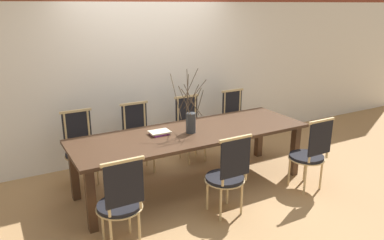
{
  "coord_description": "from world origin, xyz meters",
  "views": [
    {
      "loc": [
        -2.13,
        -3.82,
        2.25
      ],
      "look_at": [
        0.0,
        0.0,
        0.89
      ],
      "focal_mm": 35.0,
      "sensor_mm": 36.0,
      "label": 1
    }
  ],
  "objects_px": {
    "vase_centerpiece": "(191,121)",
    "chair_near_center": "(310,153)",
    "book_stack": "(159,133)",
    "dining_table": "(192,138)",
    "chair_far_center": "(191,127)"
  },
  "relations": [
    {
      "from": "book_stack",
      "to": "dining_table",
      "type": "bearing_deg",
      "value": -14.84
    },
    {
      "from": "vase_centerpiece",
      "to": "dining_table",
      "type": "bearing_deg",
      "value": 35.39
    },
    {
      "from": "dining_table",
      "to": "chair_far_center",
      "type": "distance_m",
      "value": 0.91
    },
    {
      "from": "chair_near_center",
      "to": "book_stack",
      "type": "relative_size",
      "value": 3.81
    },
    {
      "from": "vase_centerpiece",
      "to": "book_stack",
      "type": "distance_m",
      "value": 0.41
    },
    {
      "from": "vase_centerpiece",
      "to": "chair_near_center",
      "type": "bearing_deg",
      "value": -31.39
    },
    {
      "from": "chair_far_center",
      "to": "book_stack",
      "type": "relative_size",
      "value": 3.81
    },
    {
      "from": "dining_table",
      "to": "vase_centerpiece",
      "type": "height_order",
      "value": "vase_centerpiece"
    },
    {
      "from": "chair_near_center",
      "to": "chair_far_center",
      "type": "distance_m",
      "value": 1.78
    },
    {
      "from": "vase_centerpiece",
      "to": "book_stack",
      "type": "height_order",
      "value": "vase_centerpiece"
    },
    {
      "from": "dining_table",
      "to": "book_stack",
      "type": "distance_m",
      "value": 0.42
    },
    {
      "from": "dining_table",
      "to": "chair_far_center",
      "type": "xyz_separation_m",
      "value": [
        0.42,
        0.79,
        -0.16
      ]
    },
    {
      "from": "chair_near_center",
      "to": "book_stack",
      "type": "xyz_separation_m",
      "value": [
        -1.63,
        0.9,
        0.27
      ]
    },
    {
      "from": "chair_near_center",
      "to": "vase_centerpiece",
      "type": "xyz_separation_m",
      "value": [
        -1.26,
        0.77,
        0.4
      ]
    },
    {
      "from": "chair_far_center",
      "to": "book_stack",
      "type": "xyz_separation_m",
      "value": [
        -0.81,
        -0.69,
        0.27
      ]
    }
  ]
}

